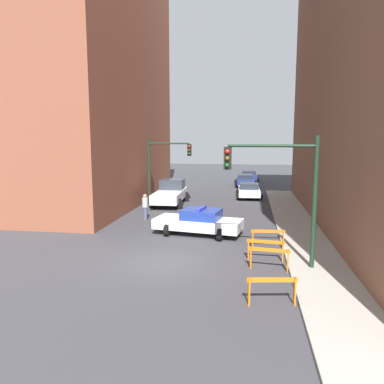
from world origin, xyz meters
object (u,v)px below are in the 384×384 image
object	(u,v)px
barrier_mid	(269,255)
barrier_corner	(268,236)
pedestrian_crossing	(145,206)
barrier_back	(266,247)
police_car	(199,222)
parked_car_mid	(245,180)
barrier_front	(272,286)
parked_car_near	(249,190)
traffic_light_far	(163,162)
parked_car_far	(249,176)
white_truck	(171,193)
traffic_light_near	(284,182)

from	to	relation	value
barrier_mid	barrier_corner	world-z (taller)	same
pedestrian_crossing	barrier_back	size ratio (longest dim) A/B	1.04
police_car	barrier_back	world-z (taller)	police_car
parked_car_mid	barrier_front	xyz separation A→B (m)	(1.26, -29.30, -0.06)
barrier_mid	parked_car_near	bearing A→B (deg)	92.77
traffic_light_far	parked_car_mid	distance (m)	14.21
barrier_mid	parked_car_far	bearing A→B (deg)	91.72
parked_car_far	barrier_corner	world-z (taller)	parked_car_far
white_truck	parked_car_near	bearing A→B (deg)	33.04
white_truck	pedestrian_crossing	bearing A→B (deg)	-95.17
traffic_light_near	parked_car_far	size ratio (longest dim) A/B	1.19
traffic_light_far	parked_car_near	xyz separation A→B (m)	(6.64, 4.67, -2.72)
barrier_corner	parked_car_mid	bearing A→B (deg)	93.50
white_truck	parked_car_mid	bearing A→B (deg)	63.50
police_car	white_truck	bearing A→B (deg)	31.18
parked_car_mid	traffic_light_near	bearing A→B (deg)	-89.04
parked_car_mid	barrier_back	size ratio (longest dim) A/B	2.75
parked_car_far	barrier_front	bearing A→B (deg)	-90.52
white_truck	pedestrian_crossing	xyz separation A→B (m)	(-0.41, -5.87, -0.04)
police_car	barrier_front	size ratio (longest dim) A/B	3.12
police_car	barrier_mid	world-z (taller)	police_car
pedestrian_crossing	traffic_light_far	bearing A→B (deg)	-179.54
barrier_corner	traffic_light_far	bearing A→B (deg)	125.73
parked_car_near	parked_car_mid	size ratio (longest dim) A/B	0.99
police_car	white_truck	distance (m)	9.71
police_car	white_truck	size ratio (longest dim) A/B	0.91
traffic_light_far	barrier_corner	world-z (taller)	traffic_light_far
police_car	barrier_back	bearing A→B (deg)	-128.72
traffic_light_near	parked_car_far	distance (m)	31.04
parked_car_mid	parked_car_far	size ratio (longest dim) A/B	1.01
police_car	parked_car_far	xyz separation A→B (m)	(2.58, 26.09, -0.05)
police_car	parked_car_far	bearing A→B (deg)	4.37
white_truck	barrier_back	world-z (taller)	white_truck
barrier_front	barrier_corner	bearing A→B (deg)	88.58
barrier_back	barrier_front	bearing A→B (deg)	-89.67
parked_car_far	pedestrian_crossing	distance (m)	23.81
barrier_front	traffic_light_far	bearing A→B (deg)	113.92
parked_car_far	barrier_front	xyz separation A→B (m)	(0.86, -34.34, -0.06)
parked_car_near	traffic_light_far	bearing A→B (deg)	-147.12
traffic_light_near	barrier_back	world-z (taller)	traffic_light_near
white_truck	barrier_front	xyz separation A→B (m)	(6.95, -17.30, -0.29)
pedestrian_crossing	barrier_corner	distance (m)	9.15
police_car	pedestrian_crossing	xyz separation A→B (m)	(-3.92, 3.19, 0.14)
traffic_light_near	pedestrian_crossing	xyz separation A→B (m)	(-7.94, 7.97, -2.67)
police_car	barrier_mid	size ratio (longest dim) A/B	3.11
parked_car_mid	barrier_front	distance (m)	29.32
traffic_light_near	parked_car_mid	distance (m)	26.05
pedestrian_crossing	barrier_back	distance (m)	10.19
traffic_light_near	parked_car_near	distance (m)	18.28
white_truck	parked_car_far	distance (m)	18.09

